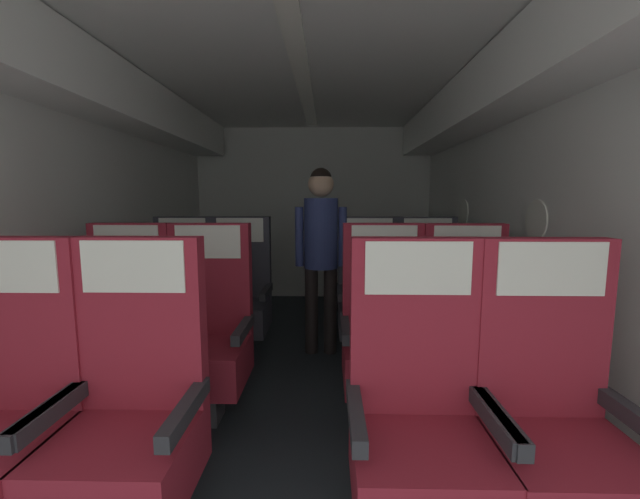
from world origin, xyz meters
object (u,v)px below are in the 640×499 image
Objects in this scene: seat_a_left_window at (1,420)px; seat_b_left_window at (125,336)px; seat_b_left_aisle at (207,337)px; seat_a_right_window at (419,425)px; seat_c_left_aisle at (239,298)px; seat_c_right_aisle at (428,300)px; seat_b_right_aisle at (468,339)px; seat_a_left_aisle at (130,420)px; seat_a_right_aisle at (554,427)px; seat_c_right_window at (369,299)px; seat_b_right_window at (384,337)px; flight_attendant at (321,242)px; seat_c_left_window at (181,298)px.

seat_a_left_window and seat_b_left_window have the same top height.
seat_b_left_aisle is (0.49, 0.90, 0.00)m from seat_a_left_window.
seat_b_left_aisle is (-1.06, 0.89, 0.00)m from seat_a_right_window.
seat_c_left_aisle is 1.00× the size of seat_c_right_aisle.
seat_b_left_aisle is 1.55m from seat_b_right_aisle.
seat_c_right_aisle is at bearing 49.24° from seat_a_left_aisle.
seat_a_right_aisle is at bearing -0.61° from seat_a_left_aisle.
seat_b_left_window is 1.81m from seat_c_right_window.
seat_c_left_aisle is at bearing 90.06° from seat_a_left_aisle.
flight_attendant reaches higher than seat_b_right_window.
seat_c_left_window is (-0.01, 1.83, 0.00)m from seat_a_left_window.
seat_a_left_aisle is at bearing -130.76° from seat_c_right_aisle.
seat_a_right_aisle and seat_c_left_window have the same top height.
seat_a_right_window is 1.00× the size of seat_b_right_aisle.
seat_a_right_window is 1.00× the size of seat_c_left_aisle.
seat_a_right_aisle is 1.00× the size of seat_c_left_aisle.
seat_b_right_window is 1.00× the size of seat_c_left_aisle.
seat_b_right_aisle is 1.42m from flight_attendant.
seat_c_right_aisle is 0.74× the size of flight_attendant.
seat_b_right_aisle is (2.05, -0.00, 0.00)m from seat_b_left_window.
seat_a_right_aisle and seat_b_right_window have the same top height.
seat_b_right_aisle is 1.82m from seat_c_left_aisle.
seat_b_right_window and seat_c_right_window have the same top height.
seat_a_left_window is 1.56m from seat_a_right_window.
seat_a_right_aisle is at bearing -0.76° from seat_a_right_window.
seat_a_right_window is 1.39m from seat_b_left_aisle.
seat_a_right_window is 2.00m from flight_attendant.
seat_a_left_aisle is 0.74× the size of flight_attendant.
seat_b_right_aisle is (1.57, 0.89, 0.00)m from seat_a_left_aisle.
seat_a_left_window is at bearing -89.74° from seat_b_left_window.
seat_a_right_aisle is 2.41m from seat_c_left_aisle.
seat_a_left_window is 1.00× the size of seat_c_left_window.
seat_b_left_aisle is 1.00× the size of seat_b_right_window.
seat_c_left_window is at bearing -179.93° from seat_c_left_aisle.
seat_b_right_window is 0.74× the size of flight_attendant.
seat_c_right_window is 0.74× the size of flight_attendant.
flight_attendant is (-0.88, 1.91, 0.47)m from seat_a_right_aisle.
flight_attendant is at bearing 70.31° from seat_a_left_aisle.
seat_a_left_window is at bearing -104.69° from seat_c_left_aisle.
seat_a_left_aisle is 1.00× the size of seat_a_right_window.
seat_b_left_window and seat_b_left_aisle have the same top height.
seat_b_right_aisle is 1.00× the size of seat_c_right_aisle.
seat_c_right_window is at bearing 104.93° from seat_a_right_aisle.
seat_c_left_aisle is at bearing 62.43° from seat_b_left_window.
seat_b_right_window is at bearing 117.62° from seat_a_right_aisle.
seat_c_left_window is at bearing 90.24° from seat_a_left_window.
seat_b_right_window is at bearing -118.21° from seat_c_right_aisle.
seat_b_right_aisle is at bearing -2.35° from seat_b_right_window.
seat_b_left_window is 1.00× the size of seat_c_right_window.
seat_b_left_window is 1.61m from flight_attendant.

